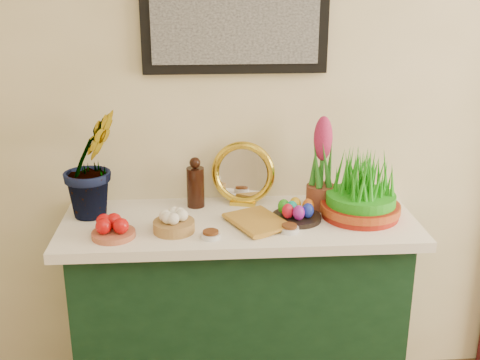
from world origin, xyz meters
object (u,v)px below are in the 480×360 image
object	(u,v)px
mirror	(243,174)
wheatgrass_sabzeh	(361,190)
hyacinth_green	(90,147)
sideboard	(239,320)
book	(237,226)

from	to	relation	value
mirror	wheatgrass_sabzeh	world-z (taller)	mirror
hyacinth_green	wheatgrass_sabzeh	bearing A→B (deg)	-46.98
sideboard	book	distance (m)	0.49
sideboard	mirror	world-z (taller)	mirror
mirror	wheatgrass_sabzeh	xyz separation A→B (m)	(0.46, -0.18, -0.02)
hyacinth_green	wheatgrass_sabzeh	size ratio (longest dim) A/B	1.78
sideboard	hyacinth_green	distance (m)	0.95
sideboard	wheatgrass_sabzeh	size ratio (longest dim) A/B	4.10
book	sideboard	bearing A→B (deg)	55.32
wheatgrass_sabzeh	hyacinth_green	bearing A→B (deg)	174.99
sideboard	wheatgrass_sabzeh	world-z (taller)	wheatgrass_sabzeh
sideboard	wheatgrass_sabzeh	bearing A→B (deg)	-0.99
mirror	book	bearing A→B (deg)	-99.23
wheatgrass_sabzeh	mirror	bearing A→B (deg)	158.82
mirror	book	world-z (taller)	mirror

